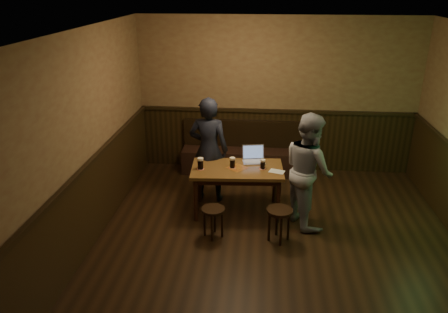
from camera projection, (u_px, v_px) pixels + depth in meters
name	position (u px, v px, depth m)	size (l,w,h in m)	color
room	(280.00, 167.00, 5.36)	(5.04, 6.04, 2.84)	black
bench	(242.00, 156.00, 8.08)	(2.20, 0.50, 0.95)	black
pub_table	(237.00, 174.00, 6.56)	(1.41, 0.86, 0.73)	#553518
stool_left	(213.00, 214.00, 5.99)	(0.34, 0.34, 0.44)	black
stool_right	(279.00, 216.00, 5.89)	(0.41, 0.41, 0.48)	black
pint_left	(200.00, 163.00, 6.45)	(0.12, 0.12, 0.18)	red
pint_mid	(232.00, 163.00, 6.49)	(0.11, 0.11, 0.17)	red
pint_right	(263.00, 164.00, 6.46)	(0.10, 0.10, 0.15)	red
laptop	(254.00, 157.00, 6.74)	(0.38, 0.33, 0.24)	silver
menu	(277.00, 171.00, 6.39)	(0.22, 0.15, 0.00)	silver
person_suit	(209.00, 150.00, 6.87)	(0.62, 0.41, 1.70)	black
person_grey	(308.00, 170.00, 6.19)	(0.81, 0.63, 1.67)	gray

